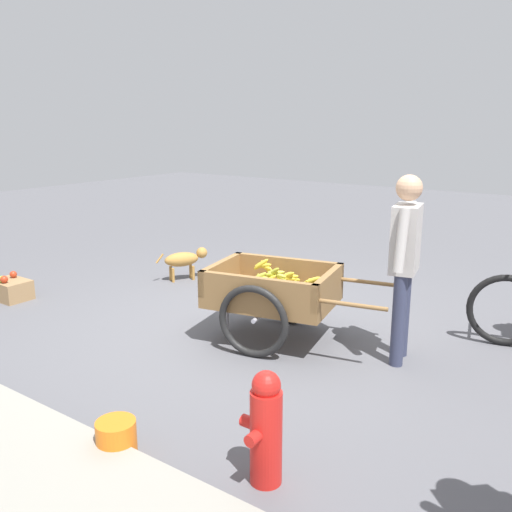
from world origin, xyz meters
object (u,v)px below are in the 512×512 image
(vendor_person, at_px, (405,253))
(apple_crate, at_px, (10,289))
(dog, at_px, (185,259))
(fruit_cart, at_px, (274,294))
(fire_hydrant, at_px, (265,428))
(plastic_bucket, at_px, (117,440))

(vendor_person, relative_size, apple_crate, 3.55)
(dog, bearing_deg, fruit_cart, 153.74)
(fire_hydrant, relative_size, apple_crate, 1.52)
(plastic_bucket, height_order, apple_crate, apple_crate)
(dog, xyz_separation_m, plastic_bucket, (-2.28, 3.09, -0.15))
(fruit_cart, height_order, fire_hydrant, fruit_cart)
(fruit_cart, bearing_deg, apple_crate, 13.53)
(dog, xyz_separation_m, apple_crate, (1.08, 1.73, -0.15))
(fruit_cart, distance_m, dog, 2.24)
(plastic_bucket, bearing_deg, apple_crate, -22.07)
(dog, distance_m, apple_crate, 2.04)
(fruit_cart, relative_size, plastic_bucket, 7.19)
(fire_hydrant, xyz_separation_m, plastic_bucket, (0.84, 0.33, -0.21))
(apple_crate, bearing_deg, fruit_cart, -166.47)
(fire_hydrant, bearing_deg, vendor_person, -90.05)
(dog, bearing_deg, vendor_person, 166.27)
(plastic_bucket, xyz_separation_m, apple_crate, (3.36, -1.36, -0.00))
(dog, distance_m, fire_hydrant, 4.16)
(fruit_cart, height_order, vendor_person, vendor_person)
(vendor_person, xyz_separation_m, plastic_bucket, (0.85, 2.33, -0.81))
(vendor_person, relative_size, plastic_bucket, 6.35)
(vendor_person, xyz_separation_m, fire_hydrant, (0.00, 1.99, -0.60))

